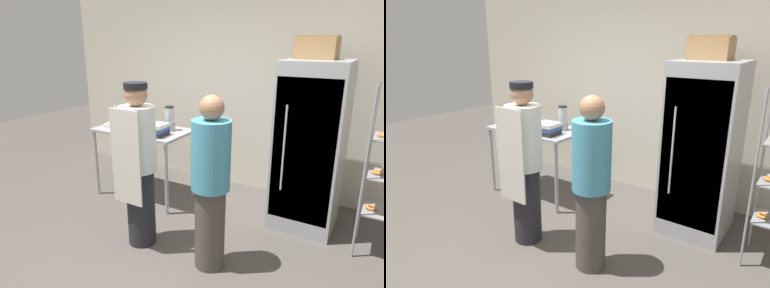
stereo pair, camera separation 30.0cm
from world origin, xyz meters
TOP-DOWN VIEW (x-y plane):
  - ground_plane at (0.00, 0.00)m, footprint 14.00×14.00m
  - back_wall at (0.00, 2.36)m, footprint 6.40×0.12m
  - refrigerator at (0.85, 1.66)m, footprint 0.67×0.77m
  - prep_counter at (-1.18, 1.31)m, footprint 1.22×0.69m
  - donut_box at (-1.53, 1.21)m, footprint 0.27×0.22m
  - blender_pitcher at (-0.84, 1.43)m, footprint 0.14×0.14m
  - binder_stack at (-0.86, 1.15)m, footprint 0.29×0.26m
  - cardboard_storage_box at (0.80, 1.76)m, footprint 0.41×0.33m
  - person_baker at (-0.50, 0.39)m, footprint 0.35×0.37m
  - person_customer at (0.29, 0.40)m, footprint 0.34×0.34m

SIDE VIEW (x-z plane):
  - ground_plane at x=0.00m, z-range 0.00..0.00m
  - person_customer at x=0.29m, z-range 0.02..1.62m
  - prep_counter at x=-1.18m, z-range 0.36..1.28m
  - person_baker at x=-0.50m, z-range 0.03..1.69m
  - refrigerator at x=0.85m, z-range 0.00..1.84m
  - donut_box at x=-1.53m, z-range 0.84..1.10m
  - binder_stack at x=-0.86m, z-range 0.92..1.07m
  - blender_pitcher at x=-0.84m, z-range 0.91..1.22m
  - back_wall at x=0.00m, z-range 0.00..3.05m
  - cardboard_storage_box at x=0.80m, z-range 1.83..2.07m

